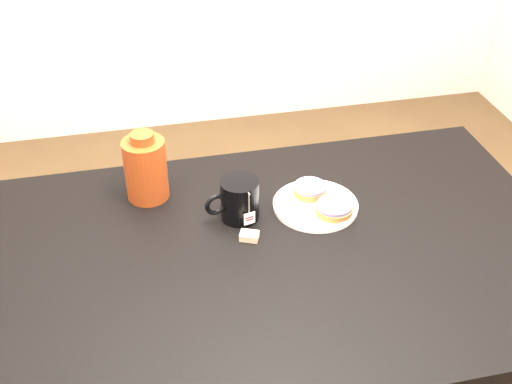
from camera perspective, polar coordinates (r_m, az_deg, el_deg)
table at (r=1.60m, az=2.45°, el=-7.30°), size 1.40×0.90×0.75m
plate at (r=1.68m, az=5.31°, el=-1.12°), size 0.22×0.22×0.02m
bagel_back at (r=1.70m, az=4.83°, el=0.24°), size 0.11×0.11×0.03m
bagel_front at (r=1.64m, az=6.96°, el=-1.46°), size 0.10×0.10×0.03m
mug at (r=1.61m, az=-1.52°, el=-0.67°), size 0.15×0.12×0.11m
teabag_pouch at (r=1.57m, az=-0.61°, el=-3.94°), size 0.05×0.05×0.02m
bagel_package at (r=1.69m, az=-9.78°, el=2.10°), size 0.12×0.12×0.19m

